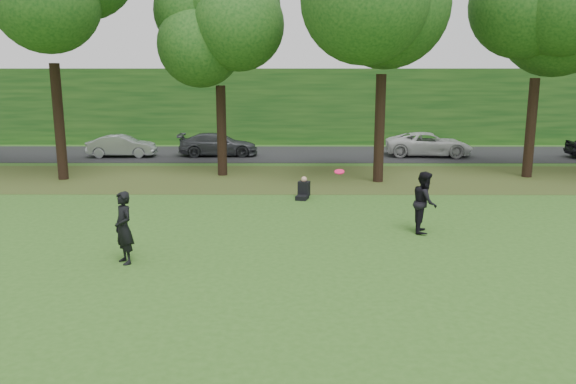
# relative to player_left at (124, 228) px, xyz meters

# --- Properties ---
(ground) EXTENTS (120.00, 120.00, 0.00)m
(ground) POSITION_rel_player_left_xyz_m (3.92, -1.40, -0.90)
(ground) COLOR #2F581B
(ground) RESTS_ON ground
(leaf_litter) EXTENTS (60.00, 7.00, 0.01)m
(leaf_litter) POSITION_rel_player_left_xyz_m (3.92, 11.60, -0.90)
(leaf_litter) COLOR #4A3F1A
(leaf_litter) RESTS_ON ground
(street) EXTENTS (70.00, 7.00, 0.02)m
(street) POSITION_rel_player_left_xyz_m (3.92, 19.60, -0.89)
(street) COLOR black
(street) RESTS_ON ground
(far_hedge) EXTENTS (70.00, 3.00, 5.00)m
(far_hedge) POSITION_rel_player_left_xyz_m (3.92, 25.60, 1.60)
(far_hedge) COLOR #123F13
(far_hedge) RESTS_ON ground
(player_left) EXTENTS (0.75, 0.78, 1.81)m
(player_left) POSITION_rel_player_left_xyz_m (0.00, 0.00, 0.00)
(player_left) COLOR black
(player_left) RESTS_ON ground
(player_right) EXTENTS (0.85, 1.00, 1.82)m
(player_right) POSITION_rel_player_left_xyz_m (8.04, 2.84, 0.01)
(player_right) COLOR black
(player_right) RESTS_ON ground
(parked_cars) EXTENTS (42.04, 3.24, 1.36)m
(parked_cars) POSITION_rel_player_left_xyz_m (4.06, 18.42, -0.22)
(parked_cars) COLOR black
(parked_cars) RESTS_ON street
(frisbee) EXTENTS (0.32, 0.31, 0.12)m
(frisbee) POSITION_rel_player_left_xyz_m (5.42, 1.74, 1.10)
(frisbee) COLOR #FF1557
(frisbee) RESTS_ON ground
(seated_person) EXTENTS (0.59, 0.81, 0.83)m
(seated_person) POSITION_rel_player_left_xyz_m (4.58, 7.47, -0.59)
(seated_person) COLOR black
(seated_person) RESTS_ON ground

